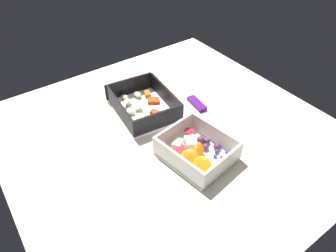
{
  "coord_description": "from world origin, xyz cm",
  "views": [
    {
      "loc": [
        48.24,
        -35.07,
        56.25
      ],
      "look_at": [
        -0.72,
        -0.2,
        4.0
      ],
      "focal_mm": 33.33,
      "sensor_mm": 36.0,
      "label": 1
    }
  ],
  "objects": [
    {
      "name": "table_surface",
      "position": [
        0.0,
        0.0,
        1.0
      ],
      "size": [
        80.0,
        80.0,
        2.0
      ],
      "primitive_type": "cube",
      "color": "beige",
      "rests_on": "ground"
    },
    {
      "name": "pasta_container",
      "position": [
        -11.77,
        -0.77,
        3.77
      ],
      "size": [
        20.21,
        16.56,
        5.7
      ],
      "rotation": [
        0.0,
        0.0,
        -0.11
      ],
      "color": "white",
      "rests_on": "table_surface"
    },
    {
      "name": "fruit_bowl",
      "position": [
        10.44,
        0.04,
        3.95
      ],
      "size": [
        17.72,
        15.87,
        5.41
      ],
      "rotation": [
        0.0,
        0.0,
        0.15
      ],
      "color": "white",
      "rests_on": "table_surface"
    },
    {
      "name": "candy_bar",
      "position": [
        -5.23,
        13.12,
        2.6
      ],
      "size": [
        7.21,
        3.11,
        1.2
      ],
      "primitive_type": "cube",
      "rotation": [
        0.0,
        0.0,
        -0.1
      ],
      "color": "#51197A",
      "rests_on": "table_surface"
    }
  ]
}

